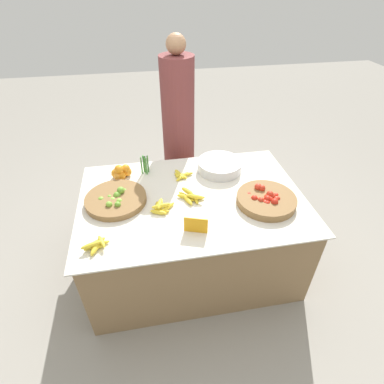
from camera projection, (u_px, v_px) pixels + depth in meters
ground_plane at (192, 261)px, 2.65m from camera, size 12.00×12.00×0.00m
market_table at (192, 232)px, 2.43m from camera, size 1.65×1.13×0.72m
lime_bowl at (116, 199)px, 2.16m from camera, size 0.44×0.44×0.09m
tomato_basket at (266, 199)px, 2.15m from camera, size 0.42×0.42×0.10m
orange_pile at (121, 173)px, 2.39m from camera, size 0.16×0.12×0.13m
metal_bowl at (219, 166)px, 2.48m from camera, size 0.36×0.36×0.09m
price_sign at (196, 225)px, 1.90m from camera, size 0.15×0.05×0.12m
veg_bundle at (145, 165)px, 2.43m from camera, size 0.06×0.05×0.15m
banana_bunch_front_right at (190, 197)px, 2.19m from camera, size 0.21×0.19×0.06m
banana_bunch_middle_right at (181, 175)px, 2.42m from camera, size 0.16×0.17×0.04m
banana_bunch_front_left at (161, 207)px, 2.09m from camera, size 0.19×0.16×0.06m
banana_bunch_back_center at (96, 245)px, 1.81m from camera, size 0.17×0.15×0.05m
vendor_person at (179, 137)px, 2.86m from camera, size 0.30×0.30×1.67m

